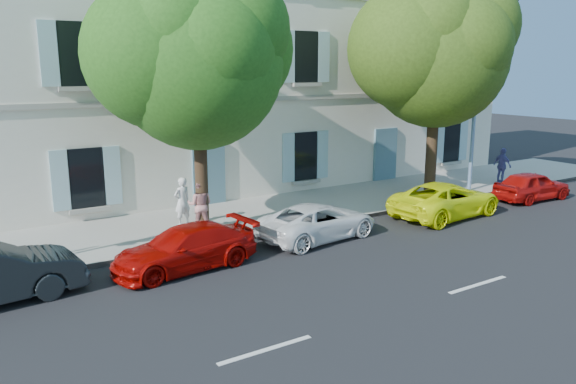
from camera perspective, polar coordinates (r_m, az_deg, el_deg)
ground at (r=17.20m, az=8.30°, el=-5.13°), size 90.00×90.00×0.00m
sidewalk at (r=20.60m, az=0.19°, el=-1.82°), size 36.00×4.50×0.15m
kerb at (r=18.87m, az=3.78°, el=-3.17°), size 36.00×0.16×0.16m
building at (r=25.00m, az=-7.20°, el=14.30°), size 28.00×7.00×12.00m
car_red_coupe at (r=14.95m, az=-10.42°, el=-5.63°), size 4.04×1.95×1.13m
car_white_coupe at (r=17.30m, az=3.06°, el=-3.01°), size 4.14×2.27×1.10m
car_yellow_supercar at (r=20.60m, az=15.75°, el=-0.76°), size 4.58×2.41×1.23m
car_red_hatchback at (r=24.34m, az=23.53°, el=0.58°), size 3.49×1.54×1.17m
tree_left at (r=17.29m, az=-9.18°, el=12.69°), size 5.14×5.14×7.96m
tree_right at (r=23.07m, az=14.87°, el=13.13°), size 5.50×5.50×8.48m
street_lamp at (r=24.15m, az=18.88°, el=10.28°), size 0.24×1.63×7.71m
pedestrian_a at (r=18.46m, az=-10.70°, el=-0.95°), size 0.65×0.50×1.59m
pedestrian_b at (r=17.78m, az=-8.92°, el=-1.29°), size 1.01×0.96×1.65m
pedestrian_c at (r=26.69m, az=20.94°, el=2.53°), size 0.45×0.94×1.57m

